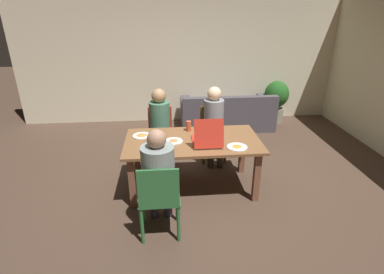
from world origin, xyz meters
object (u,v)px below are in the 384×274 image
plate_0 (174,141)px  plate_2 (142,135)px  chair_0 (213,131)px  pizza_box_0 (207,139)px  potted_plant (276,99)px  person_2 (160,121)px  drinking_glass_0 (189,126)px  chair_1 (159,198)px  person_1 (159,173)px  dining_table (193,147)px  person_0 (214,119)px  couch (227,115)px  plate_1 (237,147)px  chair_2 (160,133)px  drinking_glass_1 (151,139)px

plate_0 → plate_2: 0.48m
chair_0 → pizza_box_0: size_ratio=1.89×
plate_0 → potted_plant: bearing=47.8°
person_2 → drinking_glass_0: size_ratio=8.42×
chair_1 → person_1: bearing=90.0°
dining_table → person_1: size_ratio=1.43×
pizza_box_0 → potted_plant: pizza_box_0 is taller
person_0 → couch: size_ratio=0.65×
plate_1 → chair_1: bearing=-145.1°
chair_1 → plate_0: bearing=78.5°
dining_table → plate_2: 0.71m
person_2 → couch: 2.04m
dining_table → couch: 2.44m
person_1 → person_2: (0.00, 1.61, -0.01)m
chair_0 → plate_0: size_ratio=3.67×
couch → potted_plant: size_ratio=2.10×
person_2 → plate_0: 0.83m
person_0 → potted_plant: (1.64, 1.73, -0.21)m
person_1 → potted_plant: bearing=53.2°
chair_1 → person_2: person_2 is taller
chair_2 → drinking_glass_0: (0.41, -0.59, 0.34)m
person_2 → drinking_glass_1: bearing=-97.0°
chair_1 → chair_2: (0.00, 1.87, -0.05)m
dining_table → couch: couch is taller
chair_2 → plate_2: size_ratio=3.53×
plate_1 → potted_plant: size_ratio=0.29×
pizza_box_0 → plate_0: (-0.42, 0.07, -0.04)m
person_1 → plate_2: 1.04m
person_1 → pizza_box_0: (0.61, 0.73, 0.05)m
person_2 → potted_plant: 3.03m
pizza_box_0 → couch: bearing=72.2°
chair_0 → plate_1: bearing=-84.3°
drinking_glass_0 → drinking_glass_1: drinking_glass_0 is taller
person_0 → plate_0: person_0 is taller
drinking_glass_1 → couch: 2.77m
pizza_box_0 → plate_0: 0.43m
plate_1 → drinking_glass_1: (-1.07, 0.22, 0.06)m
dining_table → plate_2: bearing=164.2°
dining_table → plate_0: bearing=-173.3°
plate_0 → couch: (1.17, 2.26, -0.47)m
drinking_glass_1 → chair_0: bearing=45.3°
person_0 → chair_1: (-0.85, -1.73, -0.21)m
chair_1 → potted_plant: bearing=54.3°
pizza_box_0 → dining_table: bearing=150.6°
chair_0 → drinking_glass_0: bearing=-127.1°
dining_table → person_2: person_2 is taller
potted_plant → pizza_box_0: bearing=-125.8°
chair_2 → plate_2: bearing=-108.3°
potted_plant → person_1: bearing=-126.8°
person_2 → couch: (1.36, 1.45, -0.44)m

